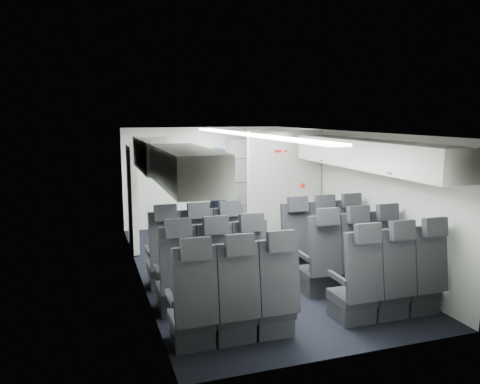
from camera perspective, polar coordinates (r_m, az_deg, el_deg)
cabin_shell at (r=7.35m, az=0.98°, el=-0.68°), size 3.41×6.01×2.16m
seat_row_front at (r=7.02m, az=2.42°, el=-7.20°), size 3.33×0.56×1.24m
seat_row_mid at (r=6.23m, az=5.39°, el=-9.42°), size 3.33×0.56×1.24m
seat_row_rear at (r=5.47m, az=9.26°, el=-12.23°), size 3.33×0.56×1.24m
overhead_bin_left_rear at (r=4.96m, az=-6.65°, el=2.98°), size 0.53×1.80×0.40m
overhead_bin_left_front_open at (r=6.68m, az=-10.06°, el=3.47°), size 0.64×1.70×0.72m
overhead_bin_right_rear at (r=6.16m, az=19.81°, el=3.73°), size 0.53×1.80×0.40m
overhead_bin_right_front at (r=7.61m, az=11.67°, el=5.06°), size 0.53×1.70×0.40m
bulkhead_partition at (r=8.45m, az=5.47°, el=0.26°), size 1.40×0.15×2.13m
galley_unit at (r=10.22m, az=0.96°, el=1.18°), size 0.85×0.52×1.90m
boarding_door at (r=8.54m, az=-12.99°, el=-0.66°), size 0.12×1.27×1.86m
flight_attendant at (r=8.95m, az=-2.50°, el=-0.28°), size 0.48×0.69×1.82m
carry_on_bag at (r=6.93m, az=-9.67°, el=4.00°), size 0.43×0.34×0.23m
papers at (r=8.93m, az=-1.25°, el=0.52°), size 0.17×0.11×0.13m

